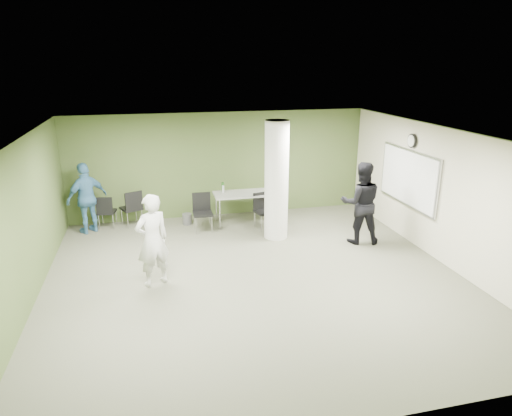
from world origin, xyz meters
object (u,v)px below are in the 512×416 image
object	(u,v)px
chair_back_left	(106,210)
woman_white	(152,240)
man_black	(361,203)
man_blue	(87,198)
folding_table	(247,195)

from	to	relation	value
chair_back_left	woman_white	xyz separation A→B (m)	(1.09, -3.40, 0.40)
man_black	man_blue	size ratio (longest dim) A/B	1.09
chair_back_left	man_blue	bearing A→B (deg)	33.54
folding_table	chair_back_left	xyz separation A→B (m)	(-3.54, 0.42, -0.28)
man_blue	man_black	bearing A→B (deg)	126.40
man_blue	folding_table	bearing A→B (deg)	142.05
folding_table	chair_back_left	bearing A→B (deg)	173.81
man_blue	woman_white	bearing A→B (deg)	80.40
chair_back_left	woman_white	world-z (taller)	woman_white
man_black	folding_table	bearing A→B (deg)	-26.15
man_black	chair_back_left	bearing A→B (deg)	-7.82
woman_white	folding_table	bearing A→B (deg)	-153.79
chair_back_left	woman_white	bearing A→B (deg)	117.49
woman_white	man_blue	distance (m)	3.55
woman_white	man_blue	world-z (taller)	woman_white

